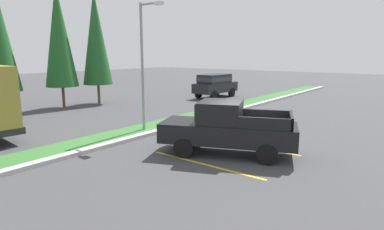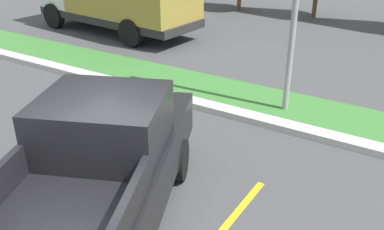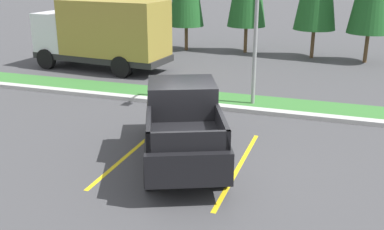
{
  "view_description": "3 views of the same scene",
  "coord_description": "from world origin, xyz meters",
  "px_view_note": "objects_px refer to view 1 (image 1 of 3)",
  "views": [
    {
      "loc": [
        -11.13,
        -6.03,
        3.91
      ],
      "look_at": [
        -0.31,
        2.38,
        1.29
      ],
      "focal_mm": 30.09,
      "sensor_mm": 36.0,
      "label": 1
    },
    {
      "loc": [
        3.27,
        -3.37,
        4.49
      ],
      "look_at": [
        -0.59,
        2.82,
        0.96
      ],
      "focal_mm": 40.19,
      "sensor_mm": 36.0,
      "label": 2
    },
    {
      "loc": [
        3.22,
        -10.16,
        5.07
      ],
      "look_at": [
        -0.83,
        1.77,
        0.8
      ],
      "focal_mm": 42.24,
      "sensor_mm": 36.0,
      "label": 3
    }
  ],
  "objects_px": {
    "pickup_truck_main": "(227,128)",
    "cypress_tree_right_inner": "(59,36)",
    "suv_distant": "(215,84)",
    "cypress_tree_rightmost": "(96,38)",
    "street_light": "(144,58)"
  },
  "relations": [
    {
      "from": "suv_distant",
      "to": "cypress_tree_right_inner",
      "type": "xyz_separation_m",
      "value": [
        -11.53,
        5.6,
        3.92
      ]
    },
    {
      "from": "pickup_truck_main",
      "to": "cypress_tree_right_inner",
      "type": "distance_m",
      "value": 16.0
    },
    {
      "from": "pickup_truck_main",
      "to": "cypress_tree_rightmost",
      "type": "xyz_separation_m",
      "value": [
        4.96,
        14.92,
        4.05
      ]
    },
    {
      "from": "cypress_tree_right_inner",
      "to": "suv_distant",
      "type": "bearing_deg",
      "value": -25.89
    },
    {
      "from": "suv_distant",
      "to": "cypress_tree_rightmost",
      "type": "relative_size",
      "value": 0.54
    },
    {
      "from": "pickup_truck_main",
      "to": "street_light",
      "type": "relative_size",
      "value": 0.87
    },
    {
      "from": "pickup_truck_main",
      "to": "cypress_tree_rightmost",
      "type": "bearing_deg",
      "value": 71.61
    },
    {
      "from": "suv_distant",
      "to": "street_light",
      "type": "xyz_separation_m",
      "value": [
        -12.88,
        -4.38,
        2.47
      ]
    },
    {
      "from": "street_light",
      "to": "cypress_tree_right_inner",
      "type": "distance_m",
      "value": 10.18
    },
    {
      "from": "pickup_truck_main",
      "to": "street_light",
      "type": "bearing_deg",
      "value": 81.38
    },
    {
      "from": "street_light",
      "to": "suv_distant",
      "type": "bearing_deg",
      "value": 18.79
    },
    {
      "from": "cypress_tree_rightmost",
      "to": "cypress_tree_right_inner",
      "type": "bearing_deg",
      "value": 172.11
    },
    {
      "from": "suv_distant",
      "to": "pickup_truck_main",
      "type": "bearing_deg",
      "value": -144.66
    },
    {
      "from": "suv_distant",
      "to": "cypress_tree_right_inner",
      "type": "distance_m",
      "value": 13.4
    },
    {
      "from": "suv_distant",
      "to": "cypress_tree_rightmost",
      "type": "bearing_deg",
      "value": 149.18
    }
  ]
}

